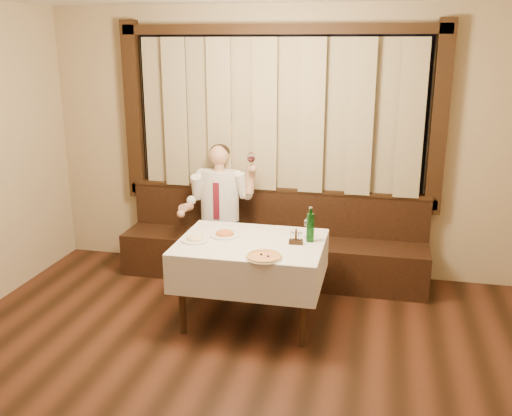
% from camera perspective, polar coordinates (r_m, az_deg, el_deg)
% --- Properties ---
extents(room, '(5.01, 6.01, 2.81)m').
position_cam_1_polar(room, '(4.10, -2.85, 3.12)').
color(room, black).
rests_on(room, ground).
extents(banquette, '(3.20, 0.61, 0.94)m').
position_cam_1_polar(banquette, '(6.08, 1.70, -4.09)').
color(banquette, black).
rests_on(banquette, ground).
extents(dining_table, '(1.27, 0.97, 0.76)m').
position_cam_1_polar(dining_table, '(5.03, -0.50, -4.45)').
color(dining_table, black).
rests_on(dining_table, ground).
extents(pizza, '(0.30, 0.30, 0.03)m').
position_cam_1_polar(pizza, '(4.60, 0.81, -4.88)').
color(pizza, white).
rests_on(pizza, dining_table).
extents(pasta_red, '(0.27, 0.27, 0.09)m').
position_cam_1_polar(pasta_red, '(5.12, -3.14, -2.40)').
color(pasta_red, white).
rests_on(pasta_red, dining_table).
extents(pasta_cream, '(0.25, 0.25, 0.08)m').
position_cam_1_polar(pasta_cream, '(5.02, -6.11, -2.90)').
color(pasta_cream, white).
rests_on(pasta_cream, dining_table).
extents(green_bottle, '(0.07, 0.07, 0.31)m').
position_cam_1_polar(green_bottle, '(4.96, 5.45, -1.88)').
color(green_bottle, '#104D15').
rests_on(green_bottle, dining_table).
extents(table_wine_glass, '(0.07, 0.07, 0.17)m').
position_cam_1_polar(table_wine_glass, '(5.07, 5.17, -1.54)').
color(table_wine_glass, white).
rests_on(table_wine_glass, dining_table).
extents(cruet_caddy, '(0.12, 0.07, 0.13)m').
position_cam_1_polar(cruet_caddy, '(4.92, 4.01, -3.11)').
color(cruet_caddy, black).
rests_on(cruet_caddy, dining_table).
extents(seated_man, '(0.77, 0.58, 1.41)m').
position_cam_1_polar(seated_man, '(5.97, -3.77, 0.63)').
color(seated_man, black).
rests_on(seated_man, ground).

